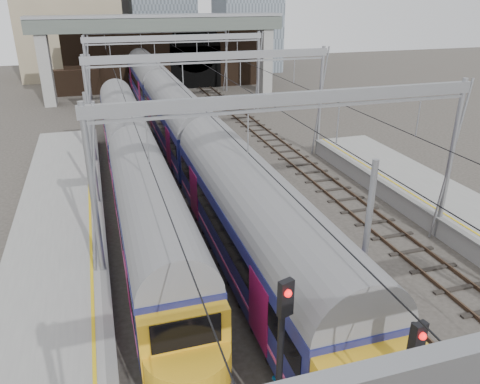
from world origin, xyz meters
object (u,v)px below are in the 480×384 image
object	(u,v)px
train_main	(161,97)
signal_near_left	(281,346)
signal_near_centre	(406,383)
train_second	(134,162)

from	to	relation	value
train_main	signal_near_left	xyz separation A→B (m)	(-1.92, -34.49, 0.67)
train_main	signal_near_centre	size ratio (longest dim) A/B	14.61
train_second	signal_near_centre	xyz separation A→B (m)	(4.53, -19.54, 0.64)
train_main	train_second	xyz separation A→B (m)	(-4.00, -16.69, -0.22)
train_main	signal_near_centre	xyz separation A→B (m)	(0.53, -36.23, 0.42)
train_second	signal_near_centre	world-z (taller)	signal_near_centre
train_main	train_second	distance (m)	17.17
train_second	signal_near_left	distance (m)	17.94
train_main	signal_near_left	world-z (taller)	signal_near_left
train_main	train_second	bearing A→B (deg)	-103.47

